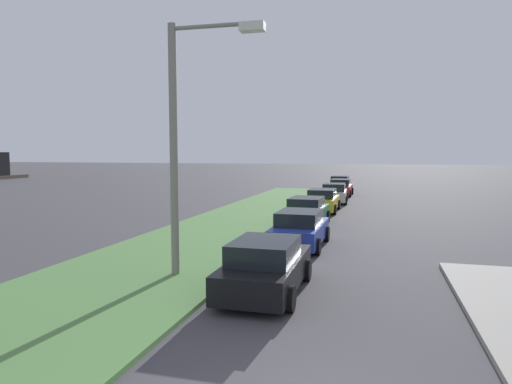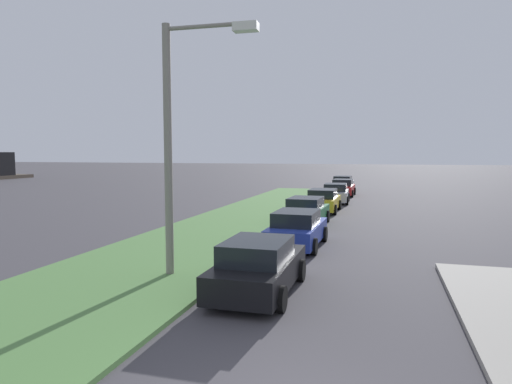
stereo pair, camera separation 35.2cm
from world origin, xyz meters
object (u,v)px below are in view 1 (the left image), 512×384
object	(u,v)px
parked_car_green	(307,211)
parked_car_red	(341,188)
parked_car_blue	(300,229)
parked_car_yellow	(322,201)
parked_car_silver	(334,193)
parked_car_white	(340,183)
parked_car_black	(266,267)
streetlight	(185,132)

from	to	relation	value
parked_car_green	parked_car_red	bearing A→B (deg)	0.33
parked_car_blue	parked_car_red	distance (m)	22.44
parked_car_green	parked_car_yellow	bearing A→B (deg)	0.21
parked_car_blue	parked_car_silver	bearing A→B (deg)	1.39
parked_car_white	parked_car_blue	bearing A→B (deg)	-176.73
parked_car_black	parked_car_blue	size ratio (longest dim) A/B	0.99
parked_car_red	streetlight	world-z (taller)	streetlight
parked_car_blue	parked_car_silver	size ratio (longest dim) A/B	0.99
parked_car_blue	parked_car_white	xyz separation A→B (m)	(28.17, 0.57, 0.00)
parked_car_silver	parked_car_green	bearing A→B (deg)	175.65
parked_car_black	parked_car_green	xyz separation A→B (m)	(11.63, 0.65, 0.00)
parked_car_green	parked_car_white	size ratio (longest dim) A/B	1.00
parked_car_black	parked_car_green	world-z (taller)	same
parked_car_yellow	parked_car_white	xyz separation A→B (m)	(17.08, 0.19, 0.00)
parked_car_black	parked_car_blue	xyz separation A→B (m)	(6.16, 0.10, 0.00)
parked_car_yellow	parked_car_silver	xyz separation A→B (m)	(5.49, -0.25, 0.00)
parked_car_silver	parked_car_red	distance (m)	5.85
parked_car_white	streetlight	xyz separation A→B (m)	(-33.59, 1.97, 3.67)
streetlight	parked_car_black	bearing A→B (deg)	-105.71
parked_car_blue	streetlight	size ratio (longest dim) A/B	0.58
parked_car_green	parked_car_white	distance (m)	22.70
parked_car_yellow	streetlight	size ratio (longest dim) A/B	0.58
parked_car_silver	streetlight	size ratio (longest dim) A/B	0.58
parked_car_blue	parked_car_red	bearing A→B (deg)	1.13
parked_car_black	parked_car_yellow	world-z (taller)	same
parked_car_yellow	streetlight	bearing A→B (deg)	173.06
parked_car_black	parked_car_red	world-z (taller)	same
parked_car_yellow	parked_car_red	world-z (taller)	same
parked_car_black	parked_car_blue	bearing A→B (deg)	0.82
parked_car_red	streetlight	xyz separation A→B (m)	(-27.86, 2.46, 3.67)
parked_car_yellow	parked_car_white	bearing A→B (deg)	1.13
parked_car_black	parked_car_silver	distance (m)	22.75
parked_car_black	parked_car_green	distance (m)	11.65
parked_car_black	parked_car_silver	world-z (taller)	same
parked_car_yellow	parked_car_white	distance (m)	17.08
parked_car_blue	parked_car_red	xyz separation A→B (m)	(22.44, 0.08, 0.00)
parked_car_black	parked_car_red	size ratio (longest dim) A/B	0.99
parked_car_blue	parked_car_red	world-z (taller)	same
parked_car_red	parked_car_silver	bearing A→B (deg)	-179.66
parked_car_white	streetlight	world-z (taller)	streetlight
parked_car_white	streetlight	size ratio (longest dim) A/B	0.58
streetlight	parked_car_yellow	bearing A→B (deg)	-7.44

